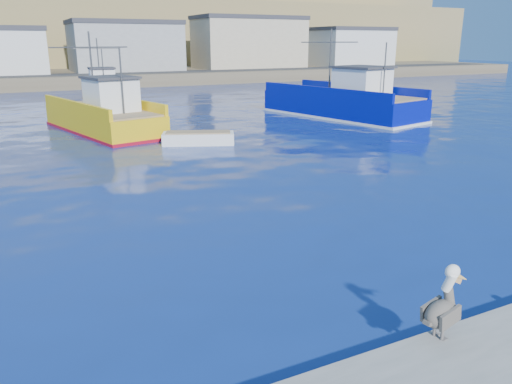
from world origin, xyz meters
TOP-DOWN VIEW (x-y plane):
  - ground at (0.00, 0.00)m, footprint 260.00×260.00m
  - dock_bollards at (0.60, -3.40)m, footprint 36.20×0.20m
  - far_shore at (0.00, 109.20)m, footprint 200.00×81.00m
  - trawler_yellow_b at (-0.95, 25.07)m, footprint 6.35×11.80m
  - trawler_blue at (17.45, 23.75)m, footprint 7.67×14.34m
  - boat_orange at (2.13, 43.12)m, footprint 4.50×8.77m
  - skiff_mid at (3.17, 18.41)m, footprint 4.38×2.91m
  - pelican at (0.00, -3.22)m, footprint 1.16×0.57m

SIDE VIEW (x-z plane):
  - ground at x=0.00m, z-range 0.00..0.00m
  - skiff_mid at x=3.17m, z-range -0.16..0.74m
  - dock_bollards at x=0.60m, z-range 0.50..0.80m
  - trawler_yellow_b at x=-0.95m, z-range -2.22..4.29m
  - boat_orange at x=2.13m, z-range -2.01..4.10m
  - pelican at x=0.00m, z-range 0.40..1.82m
  - trawler_blue at x=17.45m, z-range -2.24..4.57m
  - far_shore at x=0.00m, z-range -3.02..20.98m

